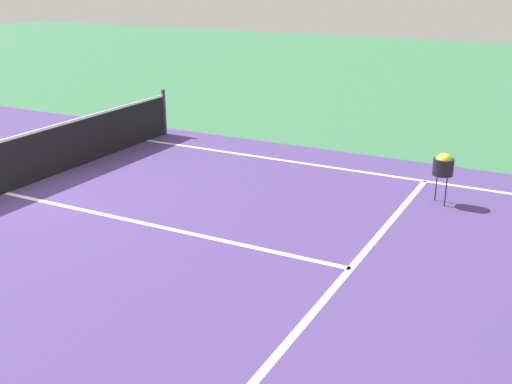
% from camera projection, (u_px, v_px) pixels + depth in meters
% --- Properties ---
extents(ground_plane, '(60.00, 60.00, 0.00)m').
position_uv_depth(ground_plane, '(6.00, 193.00, 11.03)').
color(ground_plane, '#38724C').
extents(court_surface_inbounds, '(10.62, 24.40, 0.00)m').
position_uv_depth(court_surface_inbounds, '(6.00, 193.00, 11.03)').
color(court_surface_inbounds, '#4C387A').
rests_on(court_surface_inbounds, ground_plane).
extents(line_sideline_right, '(0.10, 11.89, 0.01)m').
position_uv_depth(line_sideline_right, '(401.00, 178.00, 11.86)').
color(line_sideline_right, white).
rests_on(line_sideline_right, ground_plane).
extents(line_service_near, '(8.22, 0.10, 0.01)m').
position_uv_depth(line_service_near, '(350.00, 269.00, 8.23)').
color(line_service_near, white).
rests_on(line_service_near, ground_plane).
extents(line_center_service, '(0.10, 6.40, 0.01)m').
position_uv_depth(line_center_service, '(153.00, 225.00, 9.63)').
color(line_center_service, white).
rests_on(line_center_service, ground_plane).
extents(net, '(9.71, 0.09, 1.07)m').
position_uv_depth(net, '(2.00, 167.00, 10.87)').
color(net, '#33383D').
rests_on(net, ground_plane).
extents(ball_hopper, '(0.34, 0.34, 0.87)m').
position_uv_depth(ball_hopper, '(443.00, 165.00, 10.34)').
color(ball_hopper, black).
rests_on(ball_hopper, ground_plane).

